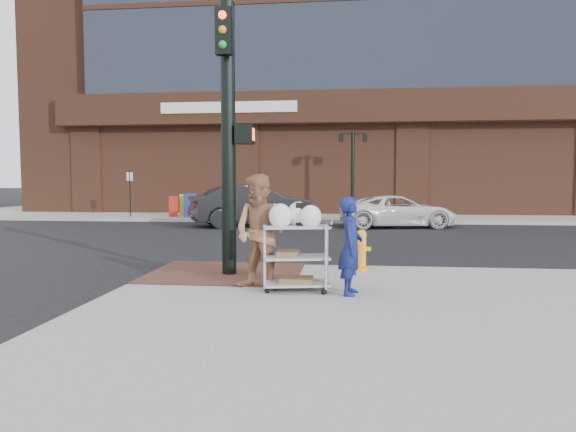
# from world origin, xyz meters

# --- Properties ---
(ground) EXTENTS (220.00, 220.00, 0.00)m
(ground) POSITION_xyz_m (0.00, 0.00, 0.00)
(ground) COLOR black
(ground) RESTS_ON ground
(sidewalk_far) EXTENTS (65.00, 36.00, 0.15)m
(sidewalk_far) POSITION_xyz_m (12.50, 32.00, 0.07)
(sidewalk_far) COLOR gray
(sidewalk_far) RESTS_ON ground
(brick_curb_ramp) EXTENTS (2.80, 2.40, 0.01)m
(brick_curb_ramp) POSITION_xyz_m (-0.60, 0.90, 0.16)
(brick_curb_ramp) COLOR brown
(brick_curb_ramp) RESTS_ON sidewalk_near
(bank_building) EXTENTS (42.00, 26.00, 28.00)m
(bank_building) POSITION_xyz_m (5.00, 31.00, 14.15)
(bank_building) COLOR brown
(bank_building) RESTS_ON sidewalk_far
(lamp_post) EXTENTS (1.32, 0.22, 4.00)m
(lamp_post) POSITION_xyz_m (2.00, 16.00, 2.62)
(lamp_post) COLOR black
(lamp_post) RESTS_ON sidewalk_far
(parking_sign) EXTENTS (0.05, 0.05, 2.20)m
(parking_sign) POSITION_xyz_m (-8.50, 15.00, 1.25)
(parking_sign) COLOR black
(parking_sign) RESTS_ON sidewalk_far
(traffic_signal_pole) EXTENTS (0.61, 0.51, 5.00)m
(traffic_signal_pole) POSITION_xyz_m (-0.48, 0.77, 2.83)
(traffic_signal_pole) COLOR black
(traffic_signal_pole) RESTS_ON sidewalk_near
(woman_blue) EXTENTS (0.43, 0.59, 1.48)m
(woman_blue) POSITION_xyz_m (1.70, -0.66, 0.89)
(woman_blue) COLOR navy
(woman_blue) RESTS_ON sidewalk_near
(pedestrian_tan) EXTENTS (1.09, 0.99, 1.83)m
(pedestrian_tan) POSITION_xyz_m (0.29, -0.47, 1.06)
(pedestrian_tan) COLOR #A06D4B
(pedestrian_tan) RESTS_ON sidewalk_near
(sedan_dark) EXTENTS (5.44, 3.76, 1.70)m
(sedan_dark) POSITION_xyz_m (-2.08, 12.32, 0.85)
(sedan_dark) COLOR black
(sedan_dark) RESTS_ON ground
(minivan_white) EXTENTS (4.87, 2.85, 1.27)m
(minivan_white) POSITION_xyz_m (3.75, 12.33, 0.64)
(minivan_white) COLOR white
(minivan_white) RESTS_ON ground
(utility_cart) EXTENTS (1.08, 0.73, 1.39)m
(utility_cart) POSITION_xyz_m (0.87, -0.51, 0.78)
(utility_cart) COLOR #ADADB2
(utility_cart) RESTS_ON sidewalk_near
(fire_hydrant) EXTENTS (0.37, 0.26, 0.79)m
(fire_hydrant) POSITION_xyz_m (1.93, 1.43, 0.55)
(fire_hydrant) COLOR #FCAC15
(fire_hydrant) RESTS_ON sidewalk_near
(newsbox_red) EXTENTS (0.51, 0.48, 0.98)m
(newsbox_red) POSITION_xyz_m (-6.44, 15.14, 0.64)
(newsbox_red) COLOR red
(newsbox_red) RESTS_ON sidewalk_far
(newsbox_yellow) EXTENTS (0.56, 0.54, 1.05)m
(newsbox_yellow) POSITION_xyz_m (-6.02, 15.48, 0.67)
(newsbox_yellow) COLOR gold
(newsbox_yellow) RESTS_ON sidewalk_far
(newsbox_blue) EXTENTS (0.57, 0.55, 1.10)m
(newsbox_blue) POSITION_xyz_m (-5.55, 14.91, 0.70)
(newsbox_blue) COLOR #193AA2
(newsbox_blue) RESTS_ON sidewalk_far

